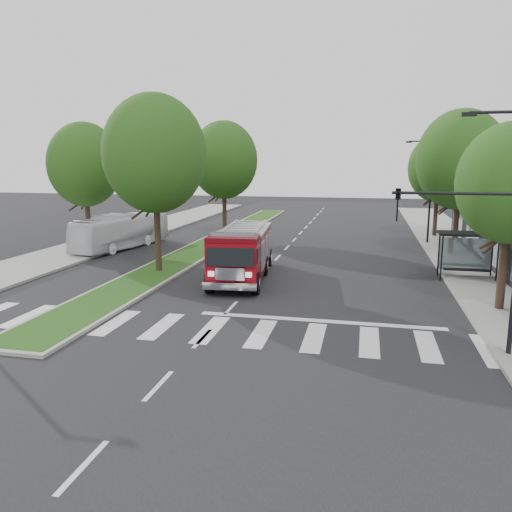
{
  "coord_description": "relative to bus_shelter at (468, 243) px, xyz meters",
  "views": [
    {
      "loc": [
        5.68,
        -20.59,
        6.43
      ],
      "look_at": [
        0.46,
        3.07,
        1.8
      ],
      "focal_mm": 35.0,
      "sensor_mm": 36.0,
      "label": 1
    }
  ],
  "objects": [
    {
      "name": "city_bus",
      "position": [
        -23.2,
        5.05,
        -0.74
      ],
      "size": [
        3.78,
        9.54,
        2.59
      ],
      "primitive_type": "imported",
      "rotation": [
        0.0,
        0.0,
        -0.18
      ],
      "color": "white",
      "rests_on": "ground"
    },
    {
      "name": "tree_median_far",
      "position": [
        -17.2,
        11.85,
        4.45
      ],
      "size": [
        5.6,
        5.6,
        9.72
      ],
      "color": "black",
      "rests_on": "ground"
    },
    {
      "name": "fire_engine",
      "position": [
        -12.1,
        -2.43,
        -0.6
      ],
      "size": [
        3.43,
        8.84,
        2.99
      ],
      "rotation": [
        0.0,
        0.0,
        0.1
      ],
      "color": "#55040B",
      "rests_on": "ground"
    },
    {
      "name": "streetlight_right_near",
      "position": [
        -1.59,
        -11.65,
        2.63
      ],
      "size": [
        4.08,
        0.22,
        8.0
      ],
      "color": "black",
      "rests_on": "ground"
    },
    {
      "name": "sidewalk_right",
      "position": [
        1.3,
        1.85,
        -1.96
      ],
      "size": [
        5.0,
        80.0,
        0.15
      ],
      "primitive_type": "cube",
      "color": "gray",
      "rests_on": "ground"
    },
    {
      "name": "tree_right_far",
      "position": [
        0.3,
        15.85,
        3.8
      ],
      "size": [
        5.0,
        5.0,
        8.73
      ],
      "color": "black",
      "rests_on": "ground"
    },
    {
      "name": "ground",
      "position": [
        -11.2,
        -8.15,
        -2.04
      ],
      "size": [
        140.0,
        140.0,
        0.0
      ],
      "primitive_type": "plane",
      "color": "black",
      "rests_on": "ground"
    },
    {
      "name": "tree_left_mid",
      "position": [
        -25.2,
        3.85,
        4.12
      ],
      "size": [
        5.2,
        5.2,
        9.16
      ],
      "color": "black",
      "rests_on": "ground"
    },
    {
      "name": "streetlight_right_far",
      "position": [
        -0.85,
        11.85,
        2.44
      ],
      "size": [
        2.11,
        0.2,
        8.0
      ],
      "color": "black",
      "rests_on": "ground"
    },
    {
      "name": "tree_right_mid",
      "position": [
        0.3,
        5.85,
        4.45
      ],
      "size": [
        5.6,
        5.6,
        9.72
      ],
      "color": "black",
      "rests_on": "ground"
    },
    {
      "name": "tree_median_near",
      "position": [
        -17.2,
        -2.15,
        4.77
      ],
      "size": [
        5.8,
        5.8,
        10.16
      ],
      "color": "black",
      "rests_on": "ground"
    },
    {
      "name": "median",
      "position": [
        -17.2,
        9.85,
        -1.96
      ],
      "size": [
        3.0,
        50.0,
        0.15
      ],
      "color": "gray",
      "rests_on": "ground"
    },
    {
      "name": "sidewalk_left",
      "position": [
        -25.7,
        1.85,
        -1.96
      ],
      "size": [
        5.0,
        80.0,
        0.15
      ],
      "primitive_type": "cube",
      "color": "gray",
      "rests_on": "ground"
    },
    {
      "name": "tree_right_near",
      "position": [
        0.3,
        -6.15,
        3.47
      ],
      "size": [
        4.4,
        4.4,
        8.05
      ],
      "color": "black",
      "rests_on": "ground"
    },
    {
      "name": "bus_shelter",
      "position": [
        0.0,
        0.0,
        0.0
      ],
      "size": [
        3.2,
        1.6,
        2.61
      ],
      "color": "black",
      "rests_on": "ground"
    }
  ]
}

